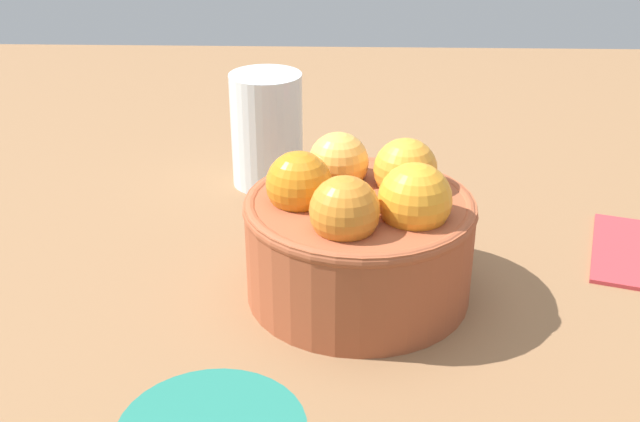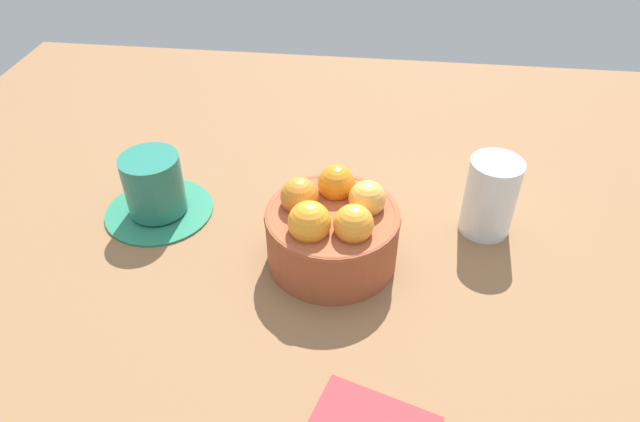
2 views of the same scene
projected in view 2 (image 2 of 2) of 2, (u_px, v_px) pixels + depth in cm
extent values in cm
cube|color=brown|center=(332.00, 268.00, 67.44)|extent=(128.99, 111.74, 3.01)
cylinder|color=#9E4C2D|center=(332.00, 236.00, 64.35)|extent=(14.80, 14.80, 6.85)
torus|color=#9E4C2D|center=(333.00, 215.00, 62.44)|extent=(15.00, 15.00, 1.00)
sphere|color=orange|center=(299.00, 196.00, 62.58)|extent=(4.23, 4.23, 4.23)
sphere|color=orange|center=(309.00, 222.00, 59.14)|extent=(4.57, 4.57, 4.57)
sphere|color=orange|center=(354.00, 224.00, 58.93)|extent=(4.23, 4.23, 4.23)
sphere|color=#F4AB49|center=(367.00, 199.00, 62.23)|extent=(4.10, 4.10, 4.10)
sphere|color=orange|center=(334.00, 183.00, 64.49)|extent=(4.24, 4.24, 4.24)
cylinder|color=#277B5A|center=(159.00, 210.00, 73.01)|extent=(13.54, 13.54, 0.60)
cylinder|color=#237260|center=(154.00, 184.00, 70.43)|extent=(7.23, 7.23, 7.61)
cylinder|color=silver|center=(490.00, 197.00, 67.65)|extent=(6.13, 6.13, 9.78)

